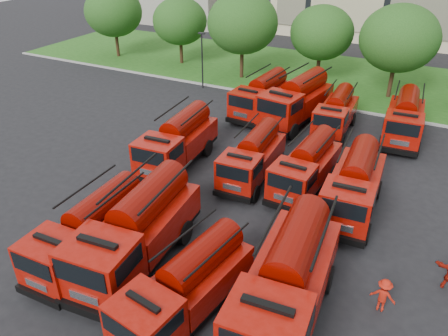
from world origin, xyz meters
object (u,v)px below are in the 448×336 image
object	(u,v)px
fire_truck_4	(178,141)
firefighter_5	(447,288)
fire_truck_2	(186,287)
fire_truck_10	(336,113)
fire_truck_1	(137,230)
fire_truck_3	(287,281)
fire_truck_6	(306,166)
firefighter_3	(380,309)
fire_truck_7	(354,185)
fire_truck_9	(297,100)
firefighter_4	(109,229)
fire_truck_11	(404,118)
fire_truck_8	(262,96)
fire_truck_5	(253,157)
fire_truck_0	(91,231)

from	to	relation	value
fire_truck_4	firefighter_5	bearing A→B (deg)	-18.13
fire_truck_2	fire_truck_4	size ratio (longest dim) A/B	0.93
fire_truck_4	fire_truck_10	bearing A→B (deg)	47.95
fire_truck_1	fire_truck_3	size ratio (longest dim) A/B	0.99
fire_truck_4	firefighter_5	xyz separation A→B (m)	(16.22, -4.02, -1.65)
fire_truck_6	fire_truck_10	bearing A→B (deg)	96.72
firefighter_5	firefighter_3	bearing A→B (deg)	64.26
fire_truck_7	fire_truck_9	size ratio (longest dim) A/B	0.88
fire_truck_3	firefighter_4	world-z (taller)	fire_truck_3
fire_truck_1	fire_truck_4	distance (m)	9.34
fire_truck_11	firefighter_3	world-z (taller)	fire_truck_11
fire_truck_1	firefighter_3	world-z (taller)	fire_truck_1
fire_truck_8	fire_truck_4	bearing A→B (deg)	-93.87
fire_truck_5	firefighter_5	world-z (taller)	fire_truck_5
fire_truck_5	firefighter_4	size ratio (longest dim) A/B	3.32
firefighter_4	fire_truck_6	bearing A→B (deg)	-78.00
fire_truck_7	fire_truck_9	bearing A→B (deg)	120.46
fire_truck_2	fire_truck_4	xyz separation A→B (m)	(-7.02, 10.39, 0.14)
fire_truck_7	firefighter_3	distance (m)	7.23
fire_truck_7	fire_truck_11	xyz separation A→B (m)	(1.11, 10.66, -0.02)
fire_truck_11	firefighter_4	size ratio (longest dim) A/B	3.61
fire_truck_0	fire_truck_5	bearing A→B (deg)	68.73
fire_truck_3	firefighter_3	world-z (taller)	fire_truck_3
fire_truck_4	fire_truck_6	distance (m)	8.19
fire_truck_2	fire_truck_9	distance (m)	20.46
fire_truck_10	firefighter_5	bearing A→B (deg)	-60.30
firefighter_4	fire_truck_8	bearing A→B (deg)	-38.68
fire_truck_5	fire_truck_6	world-z (taller)	fire_truck_6
fire_truck_6	fire_truck_1	bearing A→B (deg)	-113.32
fire_truck_1	fire_truck_7	xyz separation A→B (m)	(7.65, 8.62, -0.18)
fire_truck_10	firefighter_5	distance (m)	16.31
fire_truck_2	fire_truck_10	distance (m)	20.11
fire_truck_5	fire_truck_10	xyz separation A→B (m)	(2.62, 9.14, -0.01)
fire_truck_7	fire_truck_2	bearing A→B (deg)	-114.85
fire_truck_0	fire_truck_9	distance (m)	19.58
fire_truck_2	fire_truck_4	world-z (taller)	fire_truck_4
fire_truck_4	firefighter_3	bearing A→B (deg)	-29.53
fire_truck_7	fire_truck_8	world-z (taller)	fire_truck_7
fire_truck_11	firefighter_3	bearing A→B (deg)	-88.36
fire_truck_8	fire_truck_11	distance (m)	10.79
fire_truck_5	fire_truck_11	bearing A→B (deg)	50.89
fire_truck_6	fire_truck_8	size ratio (longest dim) A/B	0.93
fire_truck_0	fire_truck_2	distance (m)	5.72
fire_truck_1	fire_truck_5	size ratio (longest dim) A/B	1.23
fire_truck_0	fire_truck_2	world-z (taller)	fire_truck_0
fire_truck_2	fire_truck_4	distance (m)	12.54
fire_truck_7	fire_truck_9	distance (m)	11.99
fire_truck_0	fire_truck_9	bearing A→B (deg)	79.33
fire_truck_4	fire_truck_10	xyz separation A→B (m)	(7.55, 9.72, -0.18)
fire_truck_6	firefighter_5	bearing A→B (deg)	-28.48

